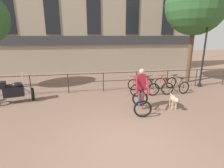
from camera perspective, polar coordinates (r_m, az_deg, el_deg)
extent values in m
plane|color=#7A5B4C|center=(5.09, 5.20, -20.34)|extent=(60.00, 60.00, 0.00)
cylinder|color=#2D2B28|center=(9.84, -25.05, -0.39)|extent=(0.05, 0.05, 1.05)
cylinder|color=#2D2B28|center=(9.52, -14.11, 0.13)|extent=(0.05, 0.05, 1.05)
cylinder|color=#2D2B28|center=(9.56, -2.85, 0.65)|extent=(0.05, 0.05, 1.05)
cylinder|color=#2D2B28|center=(9.96, 7.91, 1.13)|extent=(0.05, 0.05, 1.05)
cylinder|color=#2D2B28|center=(10.68, 17.54, 1.53)|extent=(0.05, 0.05, 1.05)
cylinder|color=#2D2B28|center=(11.66, 25.76, 1.83)|extent=(0.05, 0.05, 1.05)
cylinder|color=#2D2B28|center=(12.84, 32.59, 2.06)|extent=(0.05, 0.05, 1.05)
cylinder|color=#2D2B28|center=(9.45, -2.89, 3.56)|extent=(15.00, 0.04, 0.04)
cylinder|color=#2D2B28|center=(9.55, -2.85, 0.96)|extent=(15.00, 0.04, 0.04)
cube|color=gray|center=(15.25, -6.21, 25.64)|extent=(18.00, 0.60, 11.34)
cube|color=#333338|center=(14.66, -5.75, 14.00)|extent=(17.10, 0.12, 0.70)
torus|color=black|center=(6.68, 9.96, -7.98)|extent=(0.68, 0.23, 0.68)
torus|color=black|center=(7.70, 9.12, -4.72)|extent=(0.68, 0.23, 0.68)
cylinder|color=maroon|center=(6.99, 9.69, -4.79)|extent=(0.15, 0.48, 0.60)
cylinder|color=maroon|center=(7.31, 9.43, -4.14)|extent=(0.09, 0.23, 0.52)
cylinder|color=maroon|center=(7.00, 9.71, -2.55)|extent=(0.19, 0.65, 0.10)
cylinder|color=maroon|center=(7.50, 9.26, -5.48)|extent=(0.13, 0.44, 0.08)
cylinder|color=maroon|center=(7.51, 9.28, -3.39)|extent=(0.09, 0.26, 0.47)
cylinder|color=maroon|center=(6.67, 9.98, -5.57)|extent=(0.08, 0.23, 0.54)
cylinder|color=maroon|center=(6.67, 9.99, -3.15)|extent=(0.47, 0.15, 0.03)
cube|color=black|center=(7.31, 9.45, -1.85)|extent=(0.17, 0.26, 0.05)
cube|color=maroon|center=(7.22, 9.56, 0.65)|extent=(0.40, 0.30, 0.60)
sphere|color=tan|center=(7.12, 9.72, 4.07)|extent=(0.22, 0.22, 0.22)
cylinder|color=maroon|center=(6.89, 8.08, -0.13)|extent=(0.31, 0.70, 0.60)
cylinder|color=maroon|center=(6.94, 11.54, -0.19)|extent=(0.19, 0.72, 0.60)
cylinder|color=navy|center=(7.31, 8.87, -4.33)|extent=(0.15, 0.32, 0.69)
cylinder|color=navy|center=(7.30, 9.99, -3.90)|extent=(0.21, 0.32, 0.58)
ellipsoid|color=tan|center=(7.84, 19.40, -4.48)|extent=(0.35, 0.63, 0.27)
cylinder|color=tan|center=(7.62, 19.92, -4.95)|extent=(0.17, 0.17, 0.16)
sphere|color=tan|center=(7.45, 20.35, -5.03)|extent=(0.21, 0.21, 0.21)
cone|color=tan|center=(7.37, 20.55, -5.38)|extent=(0.14, 0.15, 0.11)
cylinder|color=tan|center=(8.15, 18.73, -3.27)|extent=(0.09, 0.20, 0.10)
cylinder|color=tan|center=(7.73, 19.13, -6.59)|extent=(0.06, 0.06, 0.36)
cylinder|color=tan|center=(7.77, 20.16, -6.57)|extent=(0.06, 0.06, 0.36)
cylinder|color=tan|center=(8.07, 18.38, -5.58)|extent=(0.06, 0.06, 0.36)
cylinder|color=tan|center=(8.11, 19.37, -5.56)|extent=(0.06, 0.06, 0.36)
torus|color=black|center=(9.07, -24.44, -3.01)|extent=(0.25, 0.63, 0.62)
cube|color=black|center=(9.09, -29.39, -2.15)|extent=(0.90, 0.57, 0.44)
ellipsoid|color=black|center=(8.99, -28.45, -0.21)|extent=(0.54, 0.41, 0.24)
cube|color=black|center=(9.03, -30.27, -0.58)|extent=(0.61, 0.41, 0.10)
cylinder|color=#B2B2B7|center=(9.03, -25.79, -2.01)|extent=(0.43, 0.15, 0.41)
cube|color=silver|center=(8.90, -27.07, 1.63)|extent=(0.12, 0.44, 0.50)
cube|color=black|center=(9.07, -32.43, -0.25)|extent=(0.39, 0.42, 0.28)
torus|color=black|center=(9.83, 7.04, -0.20)|extent=(0.66, 0.15, 0.66)
torus|color=black|center=(8.84, 8.05, -2.05)|extent=(0.66, 0.15, 0.66)
cylinder|color=maroon|center=(9.38, 7.46, 0.48)|extent=(0.10, 0.47, 0.58)
cylinder|color=maroon|center=(9.09, 7.76, -0.24)|extent=(0.06, 0.22, 0.51)
cylinder|color=maroon|center=(9.23, 7.60, 1.81)|extent=(0.12, 0.63, 0.10)
cylinder|color=maroon|center=(9.05, 7.83, -1.79)|extent=(0.09, 0.42, 0.07)
cylinder|color=maroon|center=(8.89, 7.98, -0.45)|extent=(0.06, 0.25, 0.46)
cylinder|color=maroon|center=(9.68, 7.17, 1.11)|extent=(0.06, 0.21, 0.52)
cylinder|color=maroon|center=(9.53, 7.31, 2.45)|extent=(0.48, 0.10, 0.03)
cube|color=black|center=(8.93, 7.92, 1.25)|extent=(0.15, 0.25, 0.05)
torus|color=black|center=(10.08, 11.08, 0.01)|extent=(0.66, 0.07, 0.66)
torus|color=black|center=(9.14, 13.32, -1.73)|extent=(0.66, 0.07, 0.66)
cylinder|color=black|center=(9.65, 11.98, 0.69)|extent=(0.04, 0.47, 0.58)
cylinder|color=black|center=(9.38, 12.65, 0.01)|extent=(0.04, 0.22, 0.51)
cylinder|color=black|center=(9.50, 12.26, 1.99)|extent=(0.04, 0.63, 0.10)
cylinder|color=black|center=(9.33, 12.82, -1.50)|extent=(0.03, 0.42, 0.07)
cylinder|color=black|center=(9.18, 13.13, -0.19)|extent=(0.03, 0.25, 0.46)
cylinder|color=black|center=(9.93, 11.34, 1.29)|extent=(0.03, 0.21, 0.52)
cylinder|color=black|center=(9.78, 11.61, 2.61)|extent=(0.48, 0.04, 0.03)
cube|color=black|center=(9.22, 12.96, 1.45)|extent=(0.12, 0.24, 0.05)
torus|color=black|center=(10.41, 15.44, 0.23)|extent=(0.66, 0.11, 0.66)
torus|color=black|center=(9.47, 17.63, -1.45)|extent=(0.66, 0.11, 0.66)
cylinder|color=maroon|center=(9.98, 16.35, 0.89)|extent=(0.07, 0.47, 0.58)
cylinder|color=maroon|center=(9.71, 17.00, 0.23)|extent=(0.05, 0.22, 0.51)
cylinder|color=maroon|center=(9.84, 16.65, 2.14)|extent=(0.08, 0.63, 0.10)
cylinder|color=maroon|center=(9.66, 17.15, -1.23)|extent=(0.06, 0.42, 0.07)
cylinder|color=maroon|center=(9.51, 17.48, 0.04)|extent=(0.04, 0.25, 0.46)
cylinder|color=maroon|center=(10.26, 15.73, 1.47)|extent=(0.04, 0.21, 0.52)
cylinder|color=maroon|center=(10.12, 16.02, 2.74)|extent=(0.48, 0.07, 0.03)
cube|color=black|center=(9.56, 17.33, 1.62)|extent=(0.14, 0.25, 0.05)
torus|color=black|center=(10.71, 18.76, 0.38)|extent=(0.66, 0.17, 0.66)
torus|color=black|center=(9.94, 22.43, -1.12)|extent=(0.66, 0.17, 0.66)
cylinder|color=black|center=(10.35, 20.25, 1.06)|extent=(0.11, 0.47, 0.58)
cylinder|color=black|center=(10.12, 21.35, 0.45)|extent=(0.07, 0.22, 0.51)
cylinder|color=black|center=(10.22, 20.71, 2.27)|extent=(0.13, 0.63, 0.10)
cylinder|color=black|center=(10.10, 21.64, -0.93)|extent=(0.09, 0.42, 0.07)
cylinder|color=black|center=(9.97, 22.13, 0.29)|extent=(0.06, 0.25, 0.46)
cylinder|color=black|center=(10.58, 19.19, 1.59)|extent=(0.06, 0.21, 0.52)
cylinder|color=black|center=(10.45, 19.63, 2.83)|extent=(0.48, 0.11, 0.03)
cube|color=black|center=(9.99, 21.84, 1.80)|extent=(0.16, 0.26, 0.05)
cylinder|color=black|center=(11.80, 26.65, -0.26)|extent=(0.22, 0.22, 0.20)
cylinder|color=black|center=(11.49, 27.80, 8.82)|extent=(0.10, 0.10, 3.97)
sphere|color=silver|center=(11.50, 29.18, 19.20)|extent=(0.28, 0.28, 0.28)
cylinder|color=brown|center=(12.34, 24.19, 9.17)|extent=(0.26, 0.26, 3.79)
sphere|color=#2D5B2D|center=(12.43, 25.78, 22.46)|extent=(3.61, 3.61, 3.61)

